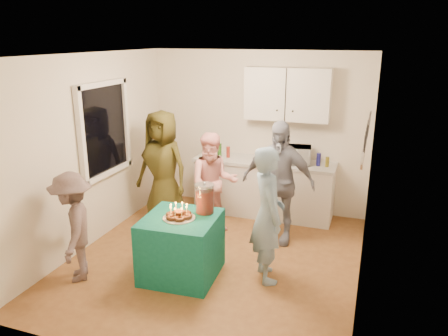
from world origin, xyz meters
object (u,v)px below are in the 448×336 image
(child_near_left, at_px, (74,227))
(microwave, at_px, (295,155))
(counter, at_px, (263,189))
(woman_back_center, at_px, (213,183))
(man_birthday, at_px, (268,215))
(party_table, at_px, (181,247))
(punch_jar, at_px, (205,199))
(woman_back_left, at_px, (163,168))
(woman_back_right, at_px, (278,182))

(child_near_left, bearing_deg, microwave, 110.66)
(counter, bearing_deg, woman_back_center, -121.20)
(man_birthday, distance_m, child_near_left, 2.27)
(man_birthday, relative_size, child_near_left, 1.23)
(party_table, distance_m, child_near_left, 1.28)
(party_table, bearing_deg, punch_jar, 47.37)
(woman_back_left, height_order, woman_back_right, woman_back_left)
(man_birthday, relative_size, woman_back_left, 0.92)
(child_near_left, bearing_deg, party_table, 80.93)
(counter, height_order, man_birthday, man_birthday)
(counter, relative_size, woman_back_right, 1.27)
(party_table, relative_size, child_near_left, 0.64)
(microwave, xyz_separation_m, party_table, (-0.92, -2.19, -0.67))
(punch_jar, xyz_separation_m, man_birthday, (0.76, 0.05, -0.11))
(punch_jar, height_order, man_birthday, man_birthday)
(woman_back_right, bearing_deg, microwave, 86.81)
(microwave, height_order, woman_back_right, woman_back_right)
(counter, relative_size, party_table, 2.59)
(party_table, relative_size, man_birthday, 0.52)
(party_table, height_order, woman_back_center, woman_back_center)
(man_birthday, xyz_separation_m, woman_back_right, (-0.12, 1.04, 0.05))
(party_table, bearing_deg, microwave, 67.17)
(party_table, xyz_separation_m, woman_back_center, (-0.09, 1.32, 0.37))
(woman_back_center, bearing_deg, punch_jar, -98.67)
(counter, height_order, woman_back_right, woman_back_right)
(woman_back_center, bearing_deg, woman_back_left, 152.56)
(counter, distance_m, punch_jar, 2.04)
(counter, distance_m, party_table, 2.24)
(woman_back_right, bearing_deg, woman_back_left, 179.54)
(counter, xyz_separation_m, woman_back_left, (-1.37, -0.83, 0.45))
(woman_back_left, height_order, woman_back_center, woman_back_left)
(woman_back_right, bearing_deg, woman_back_center, -178.71)
(party_table, height_order, woman_back_left, woman_back_left)
(woman_back_left, xyz_separation_m, woman_back_center, (0.84, -0.05, -0.13))
(woman_back_right, xyz_separation_m, child_near_left, (-2.02, -1.80, -0.20))
(microwave, height_order, woman_back_center, woman_back_center)
(microwave, bearing_deg, man_birthday, -97.50)
(man_birthday, xyz_separation_m, woman_back_center, (-1.07, 1.03, -0.07))
(microwave, bearing_deg, woman_back_left, -165.05)
(woman_back_left, distance_m, woman_back_center, 0.85)
(punch_jar, height_order, woman_back_right, woman_back_right)
(counter, height_order, microwave, microwave)
(party_table, xyz_separation_m, child_near_left, (-1.15, -0.48, 0.28))
(woman_back_right, bearing_deg, child_near_left, -137.49)
(counter, height_order, child_near_left, child_near_left)
(punch_jar, bearing_deg, microwave, 70.15)
(punch_jar, distance_m, woman_back_left, 1.61)
(party_table, height_order, woman_back_right, woman_back_right)
(microwave, xyz_separation_m, child_near_left, (-2.08, -2.67, -0.38))
(counter, bearing_deg, punch_jar, -96.67)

